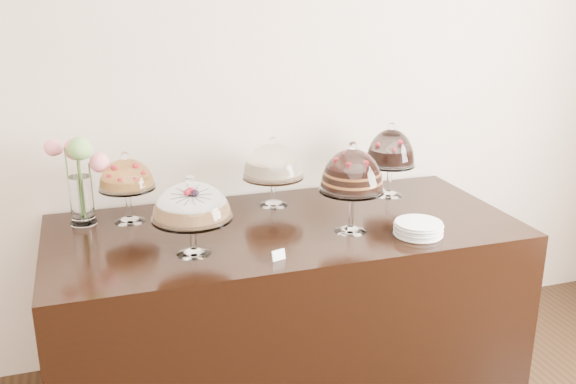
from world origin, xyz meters
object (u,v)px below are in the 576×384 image
object	(u,v)px
flower_vase	(80,173)
cake_stand_cheesecake	(273,163)
cake_stand_sugar_sponge	(192,204)
plate_stack	(418,229)
cake_stand_fruit_tart	(126,177)
cake_stand_choco_layer	(352,174)
display_counter	(285,309)
cake_stand_dark_choco	(391,151)

from	to	relation	value
flower_vase	cake_stand_cheesecake	bearing A→B (deg)	-1.17
flower_vase	cake_stand_sugar_sponge	bearing A→B (deg)	-50.00
cake_stand_cheesecake	plate_stack	world-z (taller)	cake_stand_cheesecake
cake_stand_cheesecake	cake_stand_fruit_tart	xyz separation A→B (m)	(-0.73, -0.02, -0.00)
cake_stand_sugar_sponge	cake_stand_choco_layer	xyz separation A→B (m)	(0.73, 0.03, 0.06)
display_counter	cake_stand_choco_layer	world-z (taller)	cake_stand_choco_layer
plate_stack	cake_stand_dark_choco	bearing A→B (deg)	76.99
cake_stand_fruit_tart	flower_vase	xyz separation A→B (m)	(-0.21, 0.03, 0.03)
cake_stand_sugar_sponge	plate_stack	xyz separation A→B (m)	(1.01, -0.11, -0.19)
display_counter	plate_stack	size ratio (longest dim) A/B	10.14
cake_stand_choco_layer	cake_stand_fruit_tart	world-z (taller)	cake_stand_choco_layer
plate_stack	display_counter	bearing A→B (deg)	150.32
cake_stand_dark_choco	cake_stand_fruit_tart	bearing A→B (deg)	178.99
display_counter	cake_stand_choco_layer	distance (m)	0.79
cake_stand_fruit_tart	cake_stand_sugar_sponge	bearing A→B (deg)	-64.77
display_counter	cake_stand_fruit_tart	distance (m)	1.00
display_counter	cake_stand_sugar_sponge	bearing A→B (deg)	-156.76
cake_stand_sugar_sponge	cake_stand_cheesecake	world-z (taller)	cake_stand_cheesecake
cake_stand_sugar_sponge	display_counter	bearing A→B (deg)	23.24
cake_stand_fruit_tart	cake_stand_cheesecake	bearing A→B (deg)	1.19
display_counter	cake_stand_dark_choco	bearing A→B (deg)	20.83
display_counter	cake_stand_dark_choco	world-z (taller)	cake_stand_dark_choco
cake_stand_dark_choco	flower_vase	xyz separation A→B (m)	(-1.57, 0.06, 0.00)
plate_stack	cake_stand_choco_layer	bearing A→B (deg)	152.90
flower_vase	cake_stand_fruit_tart	bearing A→B (deg)	-9.43
cake_stand_choco_layer	cake_stand_cheesecake	world-z (taller)	cake_stand_choco_layer
cake_stand_choco_layer	cake_stand_dark_choco	world-z (taller)	cake_stand_choco_layer
cake_stand_cheesecake	plate_stack	bearing A→B (deg)	-49.81
cake_stand_cheesecake	cake_stand_dark_choco	distance (m)	0.64
display_counter	cake_stand_fruit_tart	bearing A→B (deg)	158.14
cake_stand_fruit_tart	plate_stack	world-z (taller)	cake_stand_fruit_tart
cake_stand_sugar_sponge	cake_stand_choco_layer	size ratio (longest dim) A/B	0.82
display_counter	cake_stand_cheesecake	world-z (taller)	cake_stand_cheesecake
cake_stand_choco_layer	flower_vase	xyz separation A→B (m)	(-1.16, 0.48, -0.03)
cake_stand_sugar_sponge	flower_vase	xyz separation A→B (m)	(-0.43, 0.51, 0.03)
cake_stand_cheesecake	flower_vase	size ratio (longest dim) A/B	0.82
cake_stand_cheesecake	plate_stack	xyz separation A→B (m)	(0.51, -0.60, -0.19)
display_counter	plate_stack	bearing A→B (deg)	-29.68
cake_stand_sugar_sponge	cake_stand_fruit_tart	distance (m)	0.53
cake_stand_choco_layer	plate_stack	size ratio (longest dim) A/B	1.96
cake_stand_cheesecake	display_counter	bearing A→B (deg)	-96.12
cake_stand_dark_choco	cake_stand_fruit_tart	world-z (taller)	cake_stand_dark_choco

